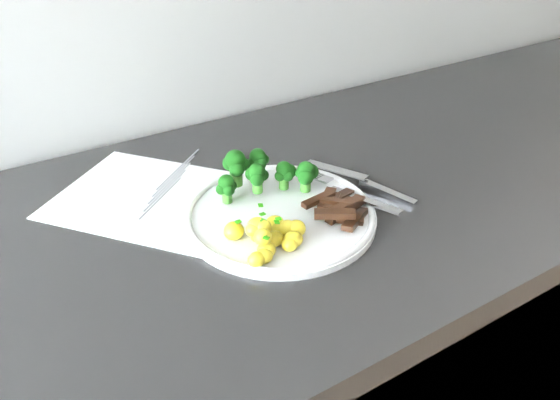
{
  "coord_description": "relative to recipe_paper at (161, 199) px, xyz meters",
  "views": [
    {
      "loc": [
        -0.38,
        1.11,
        1.34
      ],
      "look_at": [
        -0.06,
        1.63,
        0.95
      ],
      "focal_mm": 34.38,
      "sensor_mm": 36.0,
      "label": 1
    }
  ],
  "objects": [
    {
      "name": "knife",
      "position": [
        0.28,
        -0.14,
        0.01
      ],
      "size": [
        0.08,
        0.18,
        0.02
      ],
      "color": "#BDBDC1",
      "rests_on": "plate"
    },
    {
      "name": "potatoes",
      "position": [
        0.08,
        -0.18,
        0.02
      ],
      "size": [
        0.1,
        0.09,
        0.04
      ],
      "color": "gold",
      "rests_on": "plate"
    },
    {
      "name": "broccoli",
      "position": [
        0.13,
        -0.07,
        0.04
      ],
      "size": [
        0.15,
        0.09,
        0.07
      ],
      "color": "#2F661D",
      "rests_on": "plate"
    },
    {
      "name": "plate",
      "position": [
        0.12,
        -0.13,
        0.01
      ],
      "size": [
        0.26,
        0.26,
        0.02
      ],
      "color": "white",
      "rests_on": "counter"
    },
    {
      "name": "beef_strips",
      "position": [
        0.19,
        -0.18,
        0.02
      ],
      "size": [
        0.1,
        0.1,
        0.03
      ],
      "color": "black",
      "rests_on": "plate"
    },
    {
      "name": "fork",
      "position": [
        0.23,
        -0.15,
        0.02
      ],
      "size": [
        0.06,
        0.18,
        0.02
      ],
      "color": "#BDBDC1",
      "rests_on": "plate"
    },
    {
      "name": "recipe_paper",
      "position": [
        0.0,
        0.0,
        0.0
      ],
      "size": [
        0.35,
        0.36,
        0.0
      ],
      "color": "white",
      "rests_on": "counter"
    }
  ]
}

